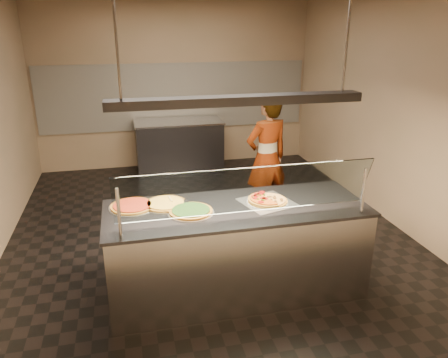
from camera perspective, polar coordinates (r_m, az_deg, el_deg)
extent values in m
cube|color=black|center=(5.80, -2.10, -6.88)|extent=(5.00, 6.00, 0.02)
cube|color=tan|center=(8.23, -6.40, 12.09)|extent=(5.00, 0.02, 3.00)
cube|color=tan|center=(2.55, 10.84, -6.20)|extent=(5.00, 0.02, 3.00)
cube|color=tan|center=(6.26, 21.13, 8.44)|extent=(0.02, 6.00, 3.00)
cube|color=silver|center=(8.23, -6.32, 10.69)|extent=(4.90, 0.02, 1.20)
cube|color=#B7B7BC|center=(4.40, 1.61, -9.38)|extent=(2.47, 0.90, 0.90)
cube|color=#313136|center=(4.20, 1.67, -3.84)|extent=(2.51, 0.94, 0.03)
cylinder|color=#B7B7BC|center=(3.62, -13.55, -4.40)|extent=(0.03, 0.03, 0.44)
cylinder|color=#B7B7BC|center=(4.17, 17.76, -1.49)|extent=(0.03, 0.03, 0.44)
cube|color=white|center=(3.77, 3.04, -1.48)|extent=(2.27, 0.18, 0.47)
cube|color=silver|center=(4.31, 5.68, -3.02)|extent=(0.57, 0.57, 0.01)
cylinder|color=silver|center=(4.31, 5.68, -2.94)|extent=(0.41, 0.41, 0.01)
cylinder|color=#6E0B08|center=(4.41, 5.00, -1.69)|extent=(0.06, 0.06, 0.01)
cylinder|color=#6E0B08|center=(4.37, 4.69, -1.87)|extent=(0.06, 0.06, 0.01)
cylinder|color=#6E0B08|center=(4.36, 4.30, -1.94)|extent=(0.06, 0.06, 0.01)
cylinder|color=#6E0B08|center=(4.33, 4.22, -2.10)|extent=(0.06, 0.06, 0.01)
cylinder|color=#6E0B08|center=(4.30, 3.92, -2.21)|extent=(0.06, 0.06, 0.01)
cylinder|color=#6E0B08|center=(4.26, 4.11, -2.45)|extent=(0.06, 0.06, 0.01)
cylinder|color=#6E0B08|center=(4.26, 5.10, -2.47)|extent=(0.06, 0.06, 0.01)
cylinder|color=#6E0B08|center=(4.26, 5.35, -2.51)|extent=(0.06, 0.06, 0.01)
cylinder|color=#6E0B08|center=(4.17, 4.82, -2.96)|extent=(0.06, 0.06, 0.01)
cube|color=#19590F|center=(4.34, 5.28, -2.04)|extent=(0.02, 0.02, 0.01)
cube|color=#19590F|center=(4.33, 4.72, -2.07)|extent=(0.02, 0.02, 0.01)
cube|color=#19590F|center=(4.32, 4.36, -2.08)|extent=(0.02, 0.02, 0.01)
cube|color=#19590F|center=(4.28, 3.81, -2.32)|extent=(0.02, 0.02, 0.01)
cube|color=#19590F|center=(4.24, 4.44, -2.56)|extent=(0.02, 0.01, 0.01)
cube|color=#19590F|center=(4.22, 4.98, -2.68)|extent=(0.02, 0.02, 0.01)
cube|color=#19590F|center=(4.21, 5.23, -2.73)|extent=(0.02, 0.02, 0.01)
sphere|color=#513014|center=(4.20, 6.78, -3.15)|extent=(0.03, 0.03, 0.03)
sphere|color=#513014|center=(4.25, 6.68, -2.89)|extent=(0.03, 0.03, 0.03)
sphere|color=#513014|center=(4.28, 6.13, -2.69)|extent=(0.03, 0.03, 0.03)
sphere|color=#513014|center=(4.27, 7.53, -2.82)|extent=(0.03, 0.03, 0.03)
sphere|color=#513014|center=(4.30, 7.49, -2.62)|extent=(0.03, 0.03, 0.03)
sphere|color=#513014|center=(4.31, 6.63, -2.52)|extent=(0.03, 0.03, 0.03)
sphere|color=#513014|center=(4.34, 6.51, -2.39)|extent=(0.03, 0.03, 0.03)
sphere|color=#513014|center=(4.36, 6.58, -2.30)|extent=(0.03, 0.03, 0.03)
sphere|color=#513014|center=(4.35, 6.06, -2.32)|extent=(0.03, 0.03, 0.03)
sphere|color=#513014|center=(4.35, 5.95, -2.31)|extent=(0.03, 0.03, 0.03)
sphere|color=#513014|center=(4.35, 5.76, -2.31)|extent=(0.03, 0.03, 0.03)
cylinder|color=silver|center=(4.08, -4.35, -4.35)|extent=(0.44, 0.44, 0.01)
cylinder|color=brown|center=(4.07, -4.36, -4.18)|extent=(0.41, 0.41, 0.02)
cylinder|color=black|center=(4.07, -4.36, -4.00)|extent=(0.35, 0.35, 0.01)
cylinder|color=silver|center=(4.27, -7.65, -3.31)|extent=(0.44, 0.44, 0.01)
cylinder|color=brown|center=(4.27, -7.66, -3.18)|extent=(0.41, 0.41, 0.02)
cylinder|color=gold|center=(4.26, -7.67, -3.02)|extent=(0.35, 0.35, 0.01)
cylinder|color=silver|center=(4.27, -11.88, -3.57)|extent=(0.45, 0.45, 0.01)
cylinder|color=brown|center=(4.27, -11.89, -3.43)|extent=(0.42, 0.42, 0.02)
cylinder|color=maroon|center=(4.26, -11.90, -3.28)|extent=(0.36, 0.36, 0.01)
cube|color=#B7B7BC|center=(4.25, -5.51, -3.00)|extent=(0.14, 0.12, 0.00)
cylinder|color=tan|center=(4.33, -7.04, -2.59)|extent=(0.04, 0.14, 0.02)
cube|color=#313136|center=(7.99, -5.86, 4.18)|extent=(1.52, 0.70, 0.90)
cube|color=#B7B7BC|center=(7.88, -5.98, 7.43)|extent=(1.56, 0.74, 0.03)
imported|color=#312F3B|center=(5.88, 5.60, 2.70)|extent=(0.73, 0.58, 1.74)
cube|color=#313136|center=(3.90, 1.83, 10.23)|extent=(2.30, 0.18, 0.08)
cylinder|color=#B7B7BC|center=(3.71, -13.93, 17.67)|extent=(0.02, 0.02, 1.01)
cylinder|color=#B7B7BC|center=(4.21, 15.85, 17.72)|extent=(0.02, 0.02, 1.01)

